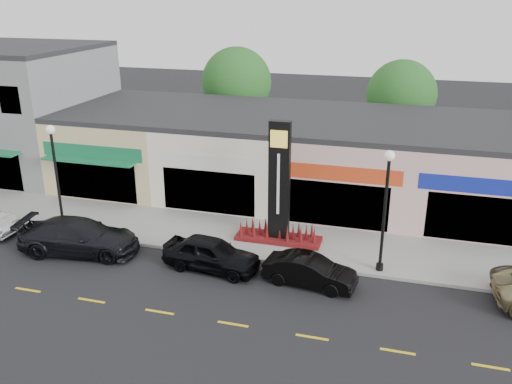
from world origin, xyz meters
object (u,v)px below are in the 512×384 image
at_px(pylon_sign, 279,200).
at_px(car_black_sedan, 211,254).
at_px(car_dark_sedan, 79,237).
at_px(lamp_east_near, 386,200).
at_px(lamp_west_near, 56,167).
at_px(car_black_conv, 310,271).

height_order(pylon_sign, car_black_sedan, pylon_sign).
bearing_deg(pylon_sign, car_dark_sedan, -158.00).
distance_m(lamp_east_near, car_black_sedan, 7.92).
height_order(lamp_east_near, car_black_sedan, lamp_east_near).
distance_m(lamp_east_near, pylon_sign, 5.42).
bearing_deg(pylon_sign, car_black_sedan, -123.60).
xyz_separation_m(lamp_west_near, car_black_sedan, (8.76, -1.68, -2.73)).
distance_m(car_dark_sedan, car_black_conv, 11.03).
relative_size(lamp_west_near, car_black_sedan, 1.24).
distance_m(lamp_east_near, car_dark_sedan, 14.19).
bearing_deg(car_dark_sedan, pylon_sign, -76.05).
bearing_deg(car_black_conv, car_dark_sedan, 97.31).
relative_size(pylon_sign, car_black_sedan, 1.36).
bearing_deg(lamp_west_near, car_black_sedan, -10.87).
bearing_deg(lamp_east_near, car_black_conv, -146.36).
height_order(lamp_east_near, car_dark_sedan, lamp_east_near).
bearing_deg(car_black_sedan, pylon_sign, -27.23).
bearing_deg(lamp_east_near, car_black_sedan, -166.94).
distance_m(lamp_west_near, lamp_east_near, 16.00).
xyz_separation_m(lamp_east_near, pylon_sign, (-5.00, 1.70, -1.20)).
height_order(car_dark_sedan, car_black_sedan, car_dark_sedan).
bearing_deg(lamp_west_near, car_dark_sedan, -40.41).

